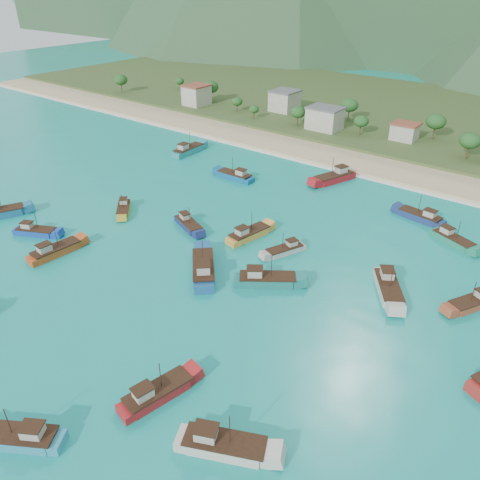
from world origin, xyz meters
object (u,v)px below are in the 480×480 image
Objects in this scene: boat_18 at (188,225)px; boat_28 at (188,151)px; boat_21 at (388,288)px; boat_30 at (235,176)px; boat_16 at (36,232)px; boat_29 at (124,209)px; boat_15 at (334,178)px; boat_24 at (55,251)px; boat_22 at (285,250)px; boat_27 at (157,394)px; boat_12 at (421,217)px; boat_11 at (249,235)px; boat_26 at (266,280)px; boat_5 at (223,446)px; boat_6 at (20,438)px; boat_4 at (452,240)px; boat_14 at (473,303)px; boat_25 at (203,269)px.

boat_28 is at bearing -115.26° from boat_18.
boat_21 is 57.20m from boat_30.
boat_16 is 19.36m from boat_29.
boat_15 is 1.37× the size of boat_16.
boat_16 is at bearing -12.22° from boat_21.
boat_24 reaches higher than boat_29.
boat_27 is (6.78, -40.37, 0.19)m from boat_22.
boat_12 is 71.00m from boat_28.
boat_15 is (-0.53, 37.91, 0.21)m from boat_11.
boat_26 is (-17.77, -10.94, 0.00)m from boat_21.
boat_5 is at bearing 68.80° from boat_18.
boat_24 is at bearing 175.37° from boat_27.
boat_24 is (10.42, -2.18, 0.14)m from boat_16.
boat_6 is 86.52m from boat_12.
boat_28 reaches higher than boat_22.
boat_22 is 39.94m from boat_29.
boat_22 is at bearing 92.87° from boat_16.
boat_5 is 1.39× the size of boat_29.
boat_18 is 1.21× the size of boat_29.
boat_15 is at bearing 158.40° from boat_26.
boat_30 is (-21.96, 23.12, 0.03)m from boat_11.
boat_12 is 1.01× the size of boat_27.
boat_30 is at bearing 137.22° from boat_16.
boat_24 is (-59.42, -52.07, 0.08)m from boat_4.
boat_30 reaches higher than boat_4.
boat_30 is at bearing 107.03° from boat_12.
boat_29 is (-72.83, -12.12, -0.08)m from boat_14.
boat_26 is (37.99, 17.05, 0.07)m from boat_24.
boat_4 is 82.77m from boat_6.
boat_30 is at bearing -167.95° from boat_5.
boat_26 is 0.90× the size of boat_28.
boat_5 is 1.15× the size of boat_14.
boat_24 is 29.98m from boat_25.
boat_25 is (-41.22, -20.02, 0.33)m from boat_14.
boat_18 is at bearing 98.75° from boat_25.
boat_6 is at bearing 43.99° from boat_18.
boat_11 is 15.79m from boat_25.
boat_25 is (-23.61, -45.50, 0.23)m from boat_12.
boat_27 reaches higher than boat_29.
boat_16 is 57.42m from boat_28.
boat_24 is 1.00× the size of boat_30.
boat_24 is 21.08m from boat_29.
boat_28 is at bearing -113.17° from boat_29.
boat_5 is 102.58m from boat_28.
boat_16 is 0.97× the size of boat_18.
boat_5 is 48.16m from boat_14.
boat_14 is at bearing 29.90° from boat_24.
boat_22 is at bearing 145.08° from boat_29.
boat_28 is (-79.65, 6.69, 0.24)m from boat_4.
boat_29 is (-4.45, 20.60, -0.19)m from boat_24.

